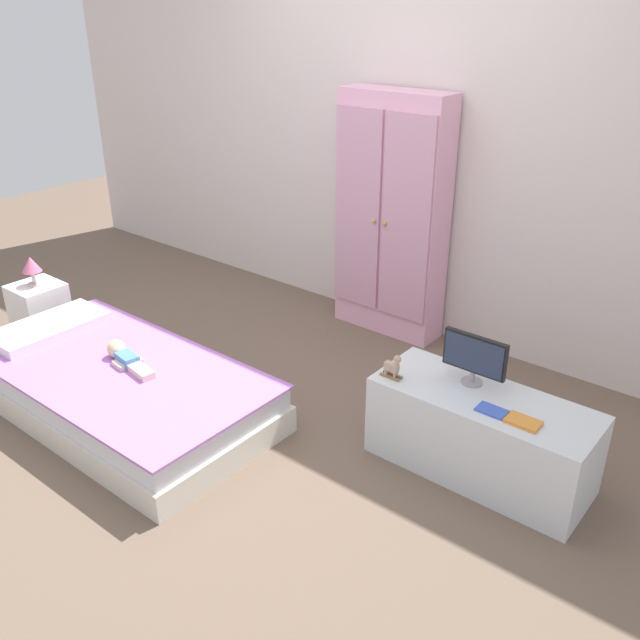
{
  "coord_description": "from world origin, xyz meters",
  "views": [
    {
      "loc": [
        2.3,
        -2.07,
        2.05
      ],
      "look_at": [
        0.38,
        0.29,
        0.57
      ],
      "focal_mm": 38.16,
      "sensor_mm": 36.0,
      "label": 1
    }
  ],
  "objects_px": {
    "table_lamp": "(31,266)",
    "tv_monitor": "(474,356)",
    "bed": "(121,389)",
    "wardrobe": "(391,217)",
    "doll": "(123,355)",
    "nightstand": "(40,313)",
    "book_orange": "(523,422)",
    "rocking_horse_toy": "(393,367)",
    "book_blue": "(492,411)",
    "tv_stand": "(481,435)"
  },
  "relations": [
    {
      "from": "nightstand",
      "to": "bed",
      "type": "bearing_deg",
      "value": -9.91
    },
    {
      "from": "wardrobe",
      "to": "rocking_horse_toy",
      "type": "bearing_deg",
      "value": -55.43
    },
    {
      "from": "bed",
      "to": "rocking_horse_toy",
      "type": "bearing_deg",
      "value": 25.21
    },
    {
      "from": "wardrobe",
      "to": "book_blue",
      "type": "relative_size",
      "value": 11.76
    },
    {
      "from": "doll",
      "to": "book_orange",
      "type": "xyz_separation_m",
      "value": [
        1.96,
        0.59,
        0.11
      ]
    },
    {
      "from": "doll",
      "to": "table_lamp",
      "type": "relative_size",
      "value": 2.07
    },
    {
      "from": "table_lamp",
      "to": "wardrobe",
      "type": "height_order",
      "value": "wardrobe"
    },
    {
      "from": "tv_stand",
      "to": "nightstand",
      "type": "bearing_deg",
      "value": -169.05
    },
    {
      "from": "bed",
      "to": "book_orange",
      "type": "bearing_deg",
      "value": 18.38
    },
    {
      "from": "table_lamp",
      "to": "tv_monitor",
      "type": "xyz_separation_m",
      "value": [
        2.72,
        0.61,
        0.04
      ]
    },
    {
      "from": "bed",
      "to": "book_blue",
      "type": "distance_m",
      "value": 1.93
    },
    {
      "from": "bed",
      "to": "doll",
      "type": "relative_size",
      "value": 4.34
    },
    {
      "from": "bed",
      "to": "tv_stand",
      "type": "xyz_separation_m",
      "value": [
        1.73,
        0.74,
        0.07
      ]
    },
    {
      "from": "table_lamp",
      "to": "wardrobe",
      "type": "bearing_deg",
      "value": 43.57
    },
    {
      "from": "bed",
      "to": "tv_stand",
      "type": "bearing_deg",
      "value": 23.14
    },
    {
      "from": "nightstand",
      "to": "wardrobe",
      "type": "bearing_deg",
      "value": 43.57
    },
    {
      "from": "tv_monitor",
      "to": "bed",
      "type": "bearing_deg",
      "value": -153.55
    },
    {
      "from": "table_lamp",
      "to": "book_orange",
      "type": "relative_size",
      "value": 1.32
    },
    {
      "from": "nightstand",
      "to": "tv_stand",
      "type": "distance_m",
      "value": 2.87
    },
    {
      "from": "nightstand",
      "to": "table_lamp",
      "type": "distance_m",
      "value": 0.32
    },
    {
      "from": "bed",
      "to": "rocking_horse_toy",
      "type": "distance_m",
      "value": 1.49
    },
    {
      "from": "table_lamp",
      "to": "wardrobe",
      "type": "distance_m",
      "value": 2.26
    },
    {
      "from": "tv_stand",
      "to": "tv_monitor",
      "type": "relative_size",
      "value": 3.29
    },
    {
      "from": "doll",
      "to": "tv_monitor",
      "type": "xyz_separation_m",
      "value": [
        1.64,
        0.75,
        0.24
      ]
    },
    {
      "from": "tv_monitor",
      "to": "table_lamp",
      "type": "bearing_deg",
      "value": -167.25
    },
    {
      "from": "doll",
      "to": "table_lamp",
      "type": "xyz_separation_m",
      "value": [
        -1.08,
        0.14,
        0.2
      ]
    },
    {
      "from": "nightstand",
      "to": "table_lamp",
      "type": "relative_size",
      "value": 2.03
    },
    {
      "from": "doll",
      "to": "rocking_horse_toy",
      "type": "relative_size",
      "value": 3.13
    },
    {
      "from": "table_lamp",
      "to": "rocking_horse_toy",
      "type": "height_order",
      "value": "table_lamp"
    },
    {
      "from": "table_lamp",
      "to": "tv_monitor",
      "type": "bearing_deg",
      "value": 12.75
    },
    {
      "from": "nightstand",
      "to": "rocking_horse_toy",
      "type": "bearing_deg",
      "value": 10.02
    },
    {
      "from": "nightstand",
      "to": "book_orange",
      "type": "height_order",
      "value": "book_orange"
    },
    {
      "from": "table_lamp",
      "to": "book_blue",
      "type": "distance_m",
      "value": 2.94
    },
    {
      "from": "doll",
      "to": "nightstand",
      "type": "relative_size",
      "value": 1.02
    },
    {
      "from": "bed",
      "to": "wardrobe",
      "type": "distance_m",
      "value": 1.93
    },
    {
      "from": "tv_monitor",
      "to": "book_orange",
      "type": "height_order",
      "value": "tv_monitor"
    },
    {
      "from": "doll",
      "to": "table_lamp",
      "type": "height_order",
      "value": "table_lamp"
    },
    {
      "from": "book_orange",
      "to": "tv_monitor",
      "type": "bearing_deg",
      "value": 153.62
    },
    {
      "from": "bed",
      "to": "doll",
      "type": "bearing_deg",
      "value": 109.04
    },
    {
      "from": "bed",
      "to": "tv_monitor",
      "type": "height_order",
      "value": "tv_monitor"
    },
    {
      "from": "nightstand",
      "to": "tv_stand",
      "type": "xyz_separation_m",
      "value": [
        2.82,
        0.55,
        0.01
      ]
    },
    {
      "from": "tv_stand",
      "to": "book_orange",
      "type": "bearing_deg",
      "value": -22.7
    },
    {
      "from": "doll",
      "to": "tv_stand",
      "type": "bearing_deg",
      "value": 21.34
    },
    {
      "from": "book_blue",
      "to": "doll",
      "type": "bearing_deg",
      "value": -162.04
    },
    {
      "from": "table_lamp",
      "to": "tv_stand",
      "type": "height_order",
      "value": "table_lamp"
    },
    {
      "from": "bed",
      "to": "wardrobe",
      "type": "height_order",
      "value": "wardrobe"
    },
    {
      "from": "tv_stand",
      "to": "book_blue",
      "type": "relative_size",
      "value": 7.77
    },
    {
      "from": "nightstand",
      "to": "table_lamp",
      "type": "height_order",
      "value": "table_lamp"
    },
    {
      "from": "table_lamp",
      "to": "tv_stand",
      "type": "relative_size",
      "value": 0.19
    },
    {
      "from": "bed",
      "to": "tv_monitor",
      "type": "xyz_separation_m",
      "value": [
        1.62,
        0.81,
        0.42
      ]
    }
  ]
}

